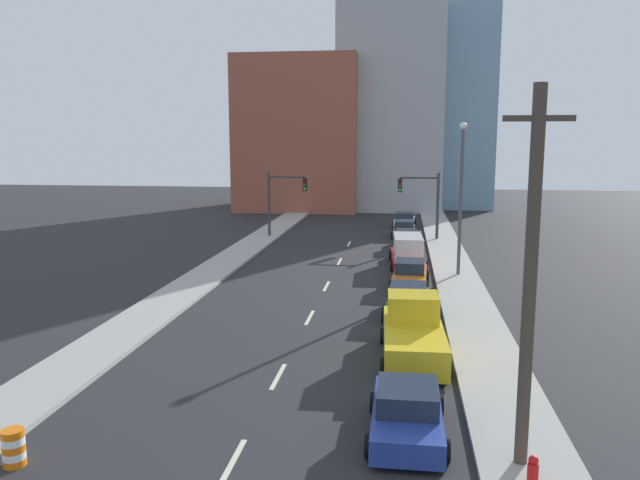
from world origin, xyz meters
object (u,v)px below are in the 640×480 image
(sedan_green, at_px, (408,301))
(sedan_blue, at_px, (407,413))
(pickup_truck_yellow, at_px, (413,334))
(traffic_signal_left, at_px, (280,196))
(traffic_barrel, at_px, (14,448))
(sedan_white, at_px, (404,220))
(sedan_brown, at_px, (404,229))
(sedan_tan, at_px, (407,240))
(utility_pole_right_near, at_px, (530,280))
(box_truck_red, at_px, (408,251))
(traffic_signal_right, at_px, (426,198))
(sedan_orange, at_px, (410,275))
(street_lamp, at_px, (461,190))
(fire_hydrant, at_px, (533,473))

(sedan_green, bearing_deg, sedan_blue, -87.03)
(pickup_truck_yellow, bearing_deg, traffic_signal_left, 108.64)
(traffic_barrel, distance_m, sedan_blue, 10.24)
(pickup_truck_yellow, relative_size, sedan_white, 1.19)
(traffic_barrel, xyz_separation_m, sedan_blue, (9.80, 2.98, 0.18))
(sedan_green, xyz_separation_m, sedan_brown, (-0.17, 24.32, -0.04))
(sedan_tan, xyz_separation_m, sedan_brown, (-0.19, 5.93, -0.02))
(sedan_brown, bearing_deg, sedan_tan, -87.12)
(utility_pole_right_near, bearing_deg, pickup_truck_yellow, 108.06)
(traffic_barrel, bearing_deg, box_truck_red, 69.64)
(pickup_truck_yellow, distance_m, sedan_green, 5.77)
(traffic_signal_right, xyz_separation_m, sedan_blue, (-1.61, -34.67, -2.88))
(sedan_orange, relative_size, box_truck_red, 0.75)
(sedan_brown, bearing_deg, street_lamp, -77.19)
(utility_pole_right_near, relative_size, pickup_truck_yellow, 1.64)
(traffic_signal_left, relative_size, sedan_brown, 1.29)
(traffic_signal_left, relative_size, sedan_orange, 1.20)
(street_lamp, bearing_deg, traffic_barrel, -118.42)
(street_lamp, bearing_deg, traffic_signal_left, 134.65)
(utility_pole_right_near, relative_size, sedan_green, 2.07)
(utility_pole_right_near, height_order, sedan_blue, utility_pole_right_near)
(pickup_truck_yellow, bearing_deg, sedan_tan, 88.33)
(street_lamp, relative_size, sedan_tan, 1.91)
(traffic_barrel, height_order, sedan_blue, sedan_blue)
(pickup_truck_yellow, relative_size, box_truck_red, 0.94)
(sedan_blue, bearing_deg, sedan_green, 89.51)
(fire_hydrant, relative_size, sedan_green, 0.18)
(traffic_signal_left, height_order, sedan_white, traffic_signal_left)
(traffic_signal_left, xyz_separation_m, sedan_brown, (10.34, 1.77, -2.89))
(pickup_truck_yellow, relative_size, sedan_tan, 1.20)
(traffic_signal_right, bearing_deg, traffic_barrel, -106.86)
(traffic_signal_left, xyz_separation_m, pickup_truck_yellow, (10.67, -28.31, -2.62))
(sedan_green, distance_m, box_truck_red, 11.70)
(traffic_signal_right, height_order, sedan_tan, traffic_signal_right)
(utility_pole_right_near, relative_size, sedan_blue, 2.14)
(box_truck_red, relative_size, sedan_tan, 1.28)
(fire_hydrant, xyz_separation_m, sedan_green, (-2.82, 14.49, 0.27))
(sedan_blue, bearing_deg, traffic_barrel, -163.13)
(pickup_truck_yellow, bearing_deg, sedan_green, 89.60)
(traffic_signal_left, height_order, sedan_brown, traffic_signal_left)
(traffic_signal_left, distance_m, street_lamp, 19.37)
(traffic_signal_right, xyz_separation_m, sedan_orange, (-1.37, -16.76, -2.84))
(utility_pole_right_near, height_order, traffic_barrel, utility_pole_right_near)
(traffic_signal_left, xyz_separation_m, sedan_white, (10.38, 8.21, -2.90))
(box_truck_red, xyz_separation_m, sedan_brown, (-0.22, 12.62, -0.33))
(street_lamp, relative_size, fire_hydrant, 10.92)
(sedan_green, distance_m, sedan_tan, 18.39)
(sedan_green, height_order, sedan_white, sedan_green)
(sedan_orange, relative_size, sedan_brown, 1.07)
(sedan_blue, xyz_separation_m, sedan_orange, (0.25, 17.91, 0.04))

